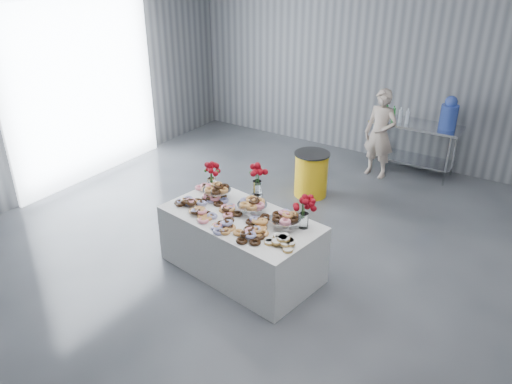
% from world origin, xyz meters
% --- Properties ---
extents(ground, '(9.00, 9.00, 0.00)m').
position_xyz_m(ground, '(0.00, 0.00, 0.00)').
color(ground, '#35383D').
rests_on(ground, ground).
extents(room_walls, '(8.04, 9.04, 4.02)m').
position_xyz_m(room_walls, '(-0.27, 0.07, 2.64)').
color(room_walls, slate).
rests_on(room_walls, ground).
extents(display_table, '(2.03, 1.27, 0.75)m').
position_xyz_m(display_table, '(-0.16, 0.02, 0.38)').
color(display_table, white).
rests_on(display_table, ground).
extents(prep_table, '(1.50, 0.60, 0.90)m').
position_xyz_m(prep_table, '(0.66, 4.10, 0.62)').
color(prep_table, silver).
rests_on(prep_table, ground).
extents(donut_mounds, '(1.90, 1.06, 0.09)m').
position_xyz_m(donut_mounds, '(-0.16, -0.03, 0.80)').
color(donut_mounds, '#E5B153').
rests_on(donut_mounds, display_table).
extents(cake_stand_left, '(0.36, 0.36, 0.17)m').
position_xyz_m(cake_stand_left, '(-0.68, 0.25, 0.89)').
color(cake_stand_left, silver).
rests_on(cake_stand_left, display_table).
extents(cake_stand_mid, '(0.36, 0.36, 0.17)m').
position_xyz_m(cake_stand_mid, '(-0.09, 0.16, 0.89)').
color(cake_stand_mid, silver).
rests_on(cake_stand_mid, display_table).
extents(cake_stand_right, '(0.36, 0.36, 0.17)m').
position_xyz_m(cake_stand_right, '(0.41, 0.09, 0.89)').
color(cake_stand_right, silver).
rests_on(cake_stand_right, display_table).
extents(danish_pile, '(0.48, 0.48, 0.11)m').
position_xyz_m(danish_pile, '(0.56, -0.24, 0.81)').
color(danish_pile, silver).
rests_on(danish_pile, display_table).
extents(bouquet_left, '(0.26, 0.26, 0.42)m').
position_xyz_m(bouquet_left, '(-0.86, 0.38, 1.05)').
color(bouquet_left, white).
rests_on(bouquet_left, display_table).
extents(bouquet_right, '(0.26, 0.26, 0.42)m').
position_xyz_m(bouquet_right, '(0.58, 0.21, 1.05)').
color(bouquet_right, white).
rests_on(bouquet_right, display_table).
extents(bouquet_center, '(0.26, 0.26, 0.57)m').
position_xyz_m(bouquet_center, '(-0.16, 0.38, 1.13)').
color(bouquet_center, silver).
rests_on(bouquet_center, display_table).
extents(water_jug, '(0.28, 0.28, 0.55)m').
position_xyz_m(water_jug, '(1.16, 4.10, 1.15)').
color(water_jug, blue).
rests_on(water_jug, prep_table).
extents(drink_bottles, '(0.54, 0.08, 0.27)m').
position_xyz_m(drink_bottles, '(0.34, 4.00, 1.04)').
color(drink_bottles, '#268C33').
rests_on(drink_bottles, prep_table).
extents(person, '(0.60, 0.44, 1.52)m').
position_xyz_m(person, '(0.21, 3.64, 0.76)').
color(person, '#CC8C93').
rests_on(person, ground).
extents(trash_barrel, '(0.56, 0.56, 0.72)m').
position_xyz_m(trash_barrel, '(-0.40, 2.33, 0.36)').
color(trash_barrel, yellow).
rests_on(trash_barrel, ground).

